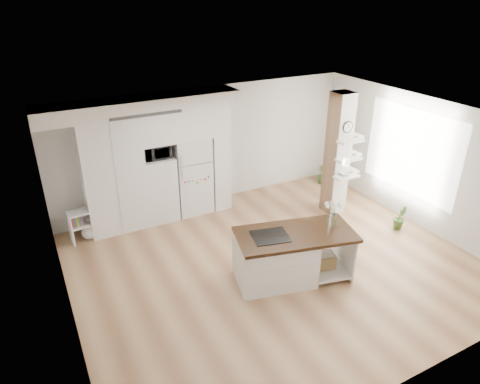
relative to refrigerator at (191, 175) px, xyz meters
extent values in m
cube|color=tan|center=(0.53, -2.68, -0.88)|extent=(7.00, 6.00, 0.01)
cube|color=white|center=(0.53, -2.68, 1.82)|extent=(7.00, 6.00, 0.04)
cube|color=silver|center=(0.53, 0.32, 0.47)|extent=(7.00, 0.04, 2.70)
cube|color=silver|center=(0.53, -5.68, 0.47)|extent=(7.00, 0.04, 2.70)
cube|color=silver|center=(-2.98, -2.68, 0.47)|extent=(0.04, 6.00, 2.70)
cube|color=silver|center=(4.03, -2.68, 0.47)|extent=(0.04, 6.00, 2.70)
cube|color=white|center=(-1.68, -0.01, 0.32)|extent=(1.20, 0.65, 2.40)
cube|color=white|center=(-0.75, -0.01, -0.17)|extent=(0.65, 0.65, 1.42)
cube|color=white|center=(-0.75, -0.01, 1.20)|extent=(0.65, 0.65, 0.65)
cube|color=white|center=(0.00, -0.01, 1.20)|extent=(0.85, 0.65, 0.65)
cube|color=white|center=(0.62, -0.01, 0.32)|extent=(0.40, 0.65, 2.40)
cube|color=silver|center=(-0.97, -0.03, 1.67)|extent=(4.00, 0.70, 0.30)
cube|color=#262626|center=(-0.97, -0.37, 1.56)|extent=(1.40, 0.04, 0.06)
cube|color=silver|center=(0.00, 0.00, 0.00)|extent=(0.78, 0.66, 1.75)
cube|color=#B2B2B7|center=(0.00, -0.34, 0.36)|extent=(0.78, 0.01, 0.03)
cube|color=silver|center=(2.82, -1.48, 0.47)|extent=(0.40, 0.40, 2.70)
cube|color=tan|center=(2.61, -1.48, 0.47)|extent=(0.02, 0.40, 2.70)
cube|color=tan|center=(2.82, -1.27, 0.47)|extent=(0.40, 0.02, 2.70)
cylinder|color=black|center=(2.82, -1.69, 1.14)|extent=(0.25, 0.03, 0.25)
cylinder|color=white|center=(2.82, -1.71, 1.14)|extent=(0.21, 0.01, 0.21)
plane|color=white|center=(4.00, -2.38, 0.62)|extent=(0.00, 2.40, 2.40)
cylinder|color=white|center=(2.23, -2.53, 1.24)|extent=(0.12, 0.12, 0.10)
cube|color=white|center=(0.27, -3.08, -0.46)|extent=(1.46, 1.13, 0.84)
cube|color=white|center=(1.19, -3.30, -0.77)|extent=(0.88, 0.99, 0.04)
cube|color=white|center=(1.51, -3.38, -0.46)|extent=(0.23, 0.83, 0.84)
cube|color=#382311|center=(0.60, -3.16, -0.01)|extent=(2.16, 1.39, 0.06)
cube|color=black|center=(0.17, -3.05, 0.03)|extent=(0.70, 0.63, 0.01)
cube|color=olive|center=(1.14, -3.29, -0.62)|extent=(0.46, 0.39, 0.25)
cylinder|color=white|center=(1.31, -3.23, 0.13)|extent=(0.12, 0.12, 0.22)
cube|color=white|center=(-2.66, -0.21, -0.55)|extent=(0.06, 0.32, 0.65)
cube|color=white|center=(-2.14, -0.16, -0.55)|extent=(0.06, 0.32, 0.65)
cube|color=white|center=(-2.40, -0.18, -0.24)|extent=(0.57, 0.36, 0.03)
cube|color=white|center=(-2.40, -0.18, -0.52)|extent=(0.54, 0.36, 0.03)
sphere|color=silver|center=(-2.32, -0.18, -0.72)|extent=(0.32, 0.32, 0.32)
imported|color=#426C2B|center=(3.52, -2.80, -0.62)|extent=(0.34, 0.30, 0.52)
imported|color=#426C2B|center=(3.52, -0.18, -0.64)|extent=(0.29, 0.29, 0.46)
imported|color=#2D2D2D|center=(-0.75, -0.06, 0.69)|extent=(0.54, 0.37, 0.30)
imported|color=#426C2B|center=(3.15, -1.38, 0.65)|extent=(0.27, 0.23, 0.30)
imported|color=white|center=(2.82, -1.78, 0.13)|extent=(0.22, 0.22, 0.05)
camera|label=1|loc=(-3.09, -8.16, 3.75)|focal=32.00mm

